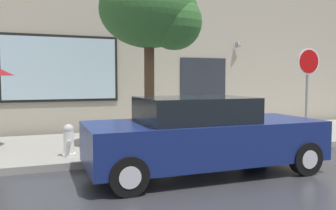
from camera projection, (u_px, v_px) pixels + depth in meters
name	position (u px, v px, depth m)	size (l,w,h in m)	color
ground_plane	(208.00, 171.00, 6.94)	(60.00, 60.00, 0.00)	#333338
sidewalk	(159.00, 142.00, 9.74)	(20.00, 4.00, 0.15)	gray
building_facade	(134.00, 31.00, 11.82)	(20.00, 0.67, 7.00)	#B2A893
parked_car	(203.00, 136.00, 6.75)	(4.56, 1.89, 1.49)	navy
fire_hydrant	(69.00, 141.00, 7.58)	(0.30, 0.44, 0.70)	white
street_tree	(154.00, 14.00, 8.44)	(2.43, 2.06, 4.26)	#4C3823
stop_sign	(308.00, 75.00, 9.91)	(0.76, 0.10, 2.56)	gray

